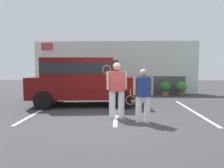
% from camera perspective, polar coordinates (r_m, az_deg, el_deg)
% --- Properties ---
extents(ground_plane, '(40.00, 40.00, 0.00)m').
position_cam_1_polar(ground_plane, '(6.47, -0.05, -10.20)').
color(ground_plane, '#38383A').
extents(parking_stripe_0, '(0.12, 4.40, 0.01)m').
position_cam_1_polar(parking_stripe_0, '(8.48, -19.03, -6.84)').
color(parking_stripe_0, silver).
rests_on(parking_stripe_0, ground_plane).
extents(parking_stripe_1, '(0.12, 4.40, 0.01)m').
position_cam_1_polar(parking_stripe_1, '(7.93, 1.19, -7.39)').
color(parking_stripe_1, silver).
rests_on(parking_stripe_1, ground_plane).
extents(parking_stripe_2, '(0.12, 4.40, 0.01)m').
position_cam_1_polar(parking_stripe_2, '(8.40, 21.61, -7.02)').
color(parking_stripe_2, silver).
rests_on(parking_stripe_2, ground_plane).
extents(house_frontage, '(10.29, 0.40, 3.29)m').
position_cam_1_polar(house_frontage, '(12.97, 1.03, 4.20)').
color(house_frontage, silver).
rests_on(house_frontage, ground_plane).
extents(parked_suv, '(4.75, 2.48, 2.05)m').
position_cam_1_polar(parked_suv, '(9.02, -8.32, 1.37)').
color(parked_suv, '#590C0C').
rests_on(parked_suv, ground_plane).
extents(tennis_player_man, '(0.80, 0.34, 1.82)m').
position_cam_1_polar(tennis_player_man, '(6.68, 1.30, -1.45)').
color(tennis_player_man, white).
rests_on(tennis_player_man, ground_plane).
extents(tennis_player_woman, '(0.87, 0.27, 1.62)m').
position_cam_1_polar(tennis_player_woman, '(6.24, 8.64, -2.99)').
color(tennis_player_woman, white).
rests_on(tennis_player_woman, ground_plane).
extents(potted_plant_by_porch, '(0.63, 0.63, 0.83)m').
position_cam_1_polar(potted_plant_by_porch, '(12.41, 14.66, -0.98)').
color(potted_plant_by_porch, '#9E5638').
rests_on(potted_plant_by_porch, ground_plane).
extents(potted_plant_secondary, '(0.63, 0.63, 0.83)m').
position_cam_1_polar(potted_plant_secondary, '(12.78, 18.81, -0.94)').
color(potted_plant_secondary, brown).
rests_on(potted_plant_secondary, ground_plane).
extents(flag_pole, '(0.80, 0.12, 3.19)m').
position_cam_1_polar(flag_pole, '(13.24, -18.49, 6.79)').
color(flag_pole, silver).
rests_on(flag_pole, ground_plane).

